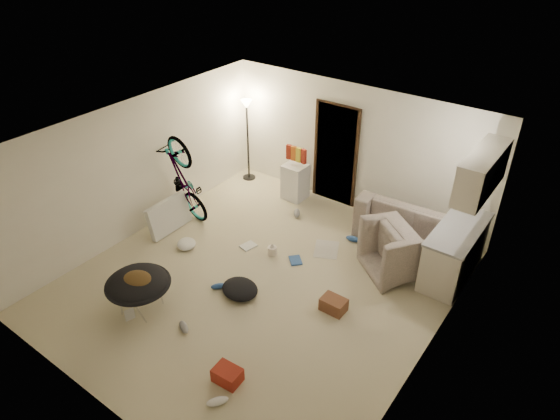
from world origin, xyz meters
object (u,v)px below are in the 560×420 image
Objects in this scene: armchair at (406,253)px; floor_lamp at (247,123)px; mini_fridge at (295,181)px; drink_case_b at (227,375)px; sofa at (416,230)px; saucer_chair at (139,288)px; bicycle at (185,197)px; tv_box at (169,216)px; drink_case_a at (334,305)px; juicer at (272,250)px; kitchen_counter at (454,253)px.

floor_lamp is at bearing 25.03° from armchair.
mini_fridge is 4.80m from drink_case_b.
sofa is 2.80× the size of mini_fridge.
floor_lamp is 4.38m from armchair.
mini_fridge is (1.32, -0.10, -0.93)m from floor_lamp.
saucer_chair is 2.73× the size of drink_case_b.
sofa is at bearing -0.65° from mini_fridge.
armchair reaches higher than sofa.
drink_case_b is at bearing -53.73° from floor_lamp.
drink_case_b is (3.18, -2.45, -0.39)m from bicycle.
armchair is 1.34× the size of mini_fridge.
saucer_chair is (-2.66, -4.03, 0.10)m from sofa.
floor_lamp is 0.97× the size of bicycle.
mini_fridge is at bearing 62.15° from tv_box.
drink_case_a is at bearing 112.40° from armchair.
drink_case_a reaches higher than drink_case_b.
armchair is at bearing 19.58° from tv_box.
mini_fridge is 3.28× the size of juicer.
mini_fridge is 2.05m from juicer.
sofa is at bearing 151.22° from kitchen_counter.
bicycle is (-3.91, -1.82, 0.18)m from sofa.
juicer is at bearing -154.05° from kitchen_counter.
tv_box is (-1.25, 1.76, -0.10)m from saucer_chair.
drink_case_b is at bearing -7.14° from saucer_chair.
floor_lamp reaches higher than mini_fridge.
armchair is (-0.68, -0.33, -0.11)m from kitchen_counter.
saucer_chair is at bearing -108.81° from juicer.
juicer is (2.02, 0.05, -0.40)m from bicycle.
kitchen_counter is at bearing 45.83° from saucer_chair.
bicycle reaches higher than armchair.
saucer_chair is at bearing 53.02° from sofa.
bicycle reaches higher than juicer.
saucer_chair is at bearing -55.16° from tv_box.
tv_box reaches higher than sofa.
drink_case_b is (3.18, -2.00, -0.21)m from tv_box.
tv_box is at bearing 144.39° from drink_case_b.
tv_box is at bearing 26.59° from sofa.
bicycle is (-4.05, -1.04, 0.16)m from armchair.
kitchen_counter reaches higher than saucer_chair.
kitchen_counter is 4.02× the size of drink_case_a.
saucer_chair is 2.16m from tv_box.
drink_case_a is at bearing 35.74° from saucer_chair.
armchair reaches higher than juicer.
bicycle reaches higher than mini_fridge.
floor_lamp reaches higher than sofa.
floor_lamp is 4.53m from saucer_chair.
saucer_chair is 2.92m from drink_case_a.
sofa is (4.01, -0.20, -1.00)m from floor_lamp.
armchair is 2.84× the size of drink_case_b.
bicycle is 5.28× the size of drink_case_b.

